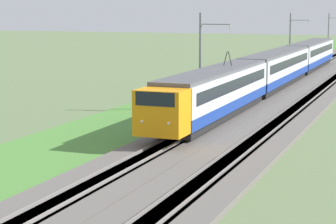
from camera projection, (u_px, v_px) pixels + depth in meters
name	position (u px, v px, depth m)	size (l,w,h in m)	color
ballast_main	(257.00, 98.00, 59.11)	(240.00, 4.40, 0.30)	#605B56
ballast_adjacent	(307.00, 101.00, 57.50)	(240.00, 4.40, 0.30)	#605B56
track_main	(257.00, 98.00, 59.11)	(240.00, 1.57, 0.45)	#4C4238
track_adjacent	(307.00, 101.00, 57.50)	(240.00, 1.57, 0.45)	#4C4238
grass_verge	(200.00, 96.00, 61.08)	(240.00, 8.29, 0.12)	#4C8438
passenger_train	(277.00, 67.00, 66.41)	(64.75, 2.96, 4.97)	orange
catenary_mast_mid	(201.00, 61.00, 51.82)	(0.22, 2.56, 7.86)	slate
catenary_mast_far	(290.00, 41.00, 86.31)	(0.22, 2.56, 7.55)	slate
catenary_mast_distant	(329.00, 32.00, 120.78)	(0.22, 2.56, 7.36)	slate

